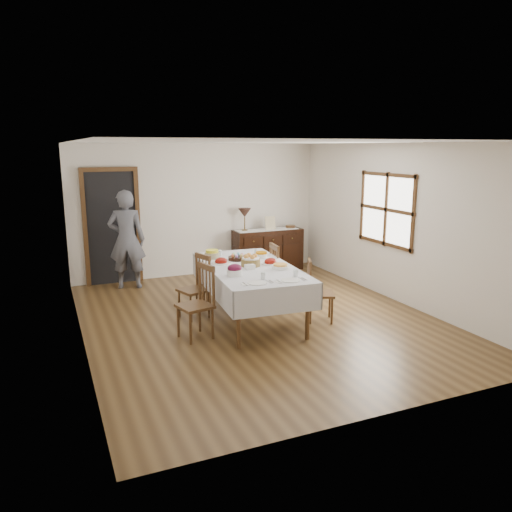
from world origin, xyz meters
name	(u,v)px	position (x,y,z in m)	size (l,w,h in m)	color
ground	(259,319)	(0.00, 0.00, 0.00)	(6.00, 6.00, 0.00)	brown
room_shell	(239,208)	(-0.15, 0.42, 1.64)	(5.02, 6.02, 2.65)	white
dining_table	(250,272)	(-0.12, 0.04, 0.73)	(1.40, 2.47, 0.82)	silver
chair_left_near	(198,301)	(-1.04, -0.34, 0.51)	(0.50, 0.50, 1.00)	#4F321A
chair_left_far	(196,286)	(-0.82, 0.48, 0.48)	(0.50, 0.50, 0.95)	#4F321A
chair_right_near	(317,290)	(0.77, -0.40, 0.47)	(0.51, 0.51, 0.92)	#4F321A
chair_right_far	(282,274)	(0.64, 0.53, 0.51)	(0.46, 0.46, 1.01)	#4F321A
sideboard	(268,250)	(1.39, 2.72, 0.43)	(1.44, 0.52, 0.86)	black
person	(127,236)	(-1.51, 2.51, 0.96)	(0.60, 0.38, 1.92)	#585963
bread_basket	(251,261)	(-0.11, 0.05, 0.89)	(0.28, 0.28, 0.18)	brown
egg_basket	(237,258)	(-0.14, 0.50, 0.85)	(0.29, 0.29, 0.11)	black
ham_platter_a	(221,262)	(-0.46, 0.36, 0.85)	(0.29, 0.29, 0.11)	white
ham_platter_b	(271,262)	(0.21, 0.04, 0.85)	(0.27, 0.27, 0.11)	white
beet_bowl	(235,270)	(-0.52, -0.38, 0.89)	(0.21, 0.21, 0.16)	white
carrot_bowl	(261,255)	(0.28, 0.53, 0.86)	(0.19, 0.19, 0.09)	white
pineapple_bowl	(212,254)	(-0.47, 0.77, 0.88)	(0.23, 0.23, 0.13)	tan
casserole_dish	(280,267)	(0.22, -0.28, 0.85)	(0.25, 0.25, 0.07)	white
butter_dish	(250,267)	(-0.20, -0.14, 0.85)	(0.15, 0.10, 0.07)	white
setting_left	(259,280)	(-0.35, -0.81, 0.84)	(0.43, 0.31, 0.10)	white
setting_right	(292,278)	(0.10, -0.87, 0.84)	(0.43, 0.31, 0.10)	white
glass_far_a	(220,253)	(-0.29, 0.87, 0.87)	(0.06, 0.06, 0.09)	white
glass_far_b	(256,252)	(0.28, 0.77, 0.86)	(0.06, 0.06, 0.09)	white
runner	(267,230)	(1.36, 2.69, 0.87)	(1.30, 0.35, 0.01)	white
table_lamp	(245,213)	(0.88, 2.75, 1.22)	(0.26, 0.26, 0.46)	brown
picture_frame	(270,223)	(1.42, 2.67, 1.00)	(0.22, 0.08, 0.28)	beige
deco_bowl	(290,227)	(1.90, 2.71, 0.89)	(0.20, 0.20, 0.06)	#4F321A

